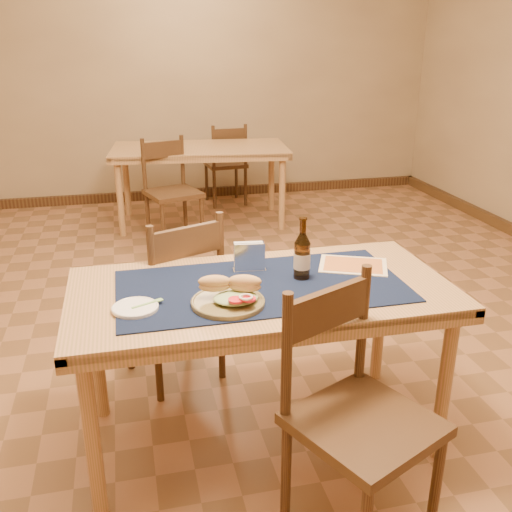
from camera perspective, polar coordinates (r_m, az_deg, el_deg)
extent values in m
cube|color=#926140|center=(3.45, -2.70, -9.31)|extent=(6.00, 7.00, 0.02)
cube|color=tan|center=(6.47, -9.01, 17.87)|extent=(6.00, 0.02, 2.80)
cylinder|color=tan|center=(2.28, -16.08, -17.01)|extent=(0.06, 0.06, 0.71)
cylinder|color=tan|center=(2.59, 18.33, -12.24)|extent=(0.06, 0.06, 0.71)
cylinder|color=tan|center=(2.82, -15.66, -9.07)|extent=(0.06, 0.06, 0.71)
cylinder|color=tan|center=(3.07, 12.29, -6.08)|extent=(0.06, 0.06, 0.71)
cube|color=tan|center=(2.41, 0.55, -3.49)|extent=(1.60, 0.80, 0.04)
cube|color=black|center=(2.40, 0.55, -2.99)|extent=(1.20, 0.60, 0.01)
cube|color=#483119|center=(6.64, -8.32, 6.15)|extent=(6.00, 0.06, 0.10)
cylinder|color=tan|center=(5.37, -13.44, 5.60)|extent=(0.06, 0.06, 0.71)
cylinder|color=tan|center=(5.41, 2.61, 6.27)|extent=(0.06, 0.06, 0.71)
cylinder|color=tan|center=(6.01, -12.83, 7.29)|extent=(0.06, 0.06, 0.71)
cylinder|color=tan|center=(6.05, 1.55, 7.88)|extent=(0.06, 0.06, 0.71)
cube|color=tan|center=(5.58, -5.65, 10.60)|extent=(1.74, 1.00, 0.04)
cylinder|color=#483119|center=(3.35, -6.82, -5.72)|extent=(0.04, 0.04, 0.46)
cylinder|color=#483119|center=(3.22, -12.67, -7.32)|extent=(0.04, 0.04, 0.46)
cylinder|color=#483119|center=(3.06, -3.47, -8.31)|extent=(0.04, 0.04, 0.46)
cylinder|color=#483119|center=(2.92, -9.77, -10.25)|extent=(0.04, 0.04, 0.46)
cube|color=#483119|center=(3.03, -8.41, -3.98)|extent=(0.56, 0.56, 0.04)
cube|color=#483119|center=(2.73, -6.94, 1.44)|extent=(0.36, 0.17, 0.14)
cylinder|color=#483119|center=(2.86, -3.56, -0.17)|extent=(0.04, 0.04, 0.47)
cylinder|color=#483119|center=(2.70, -10.28, -1.80)|extent=(0.04, 0.04, 0.47)
cylinder|color=#483119|center=(2.28, 17.56, -21.01)|extent=(0.04, 0.04, 0.47)
cylinder|color=#483119|center=(2.24, 3.02, -20.80)|extent=(0.04, 0.04, 0.47)
cylinder|color=#483119|center=(2.45, 10.02, -16.87)|extent=(0.04, 0.04, 0.47)
cube|color=#483119|center=(2.10, 10.79, -16.23)|extent=(0.59, 0.59, 0.04)
cube|color=#483119|center=(2.02, 7.23, -5.27)|extent=(0.36, 0.19, 0.15)
cylinder|color=#483119|center=(1.96, 3.08, -10.14)|extent=(0.04, 0.04, 0.49)
cylinder|color=#483119|center=(2.20, 10.61, -6.81)|extent=(0.04, 0.04, 0.49)
cylinder|color=#483119|center=(4.90, -9.28, 2.87)|extent=(0.04, 0.04, 0.46)
cylinder|color=#483119|center=(5.03, -5.42, 3.55)|extent=(0.04, 0.04, 0.46)
cylinder|color=#483119|center=(5.22, -10.76, 3.93)|extent=(0.04, 0.04, 0.46)
cylinder|color=#483119|center=(5.35, -7.10, 4.55)|extent=(0.04, 0.04, 0.46)
cube|color=#483119|center=(5.06, -8.27, 6.21)|extent=(0.53, 0.53, 0.04)
cube|color=#483119|center=(5.16, -9.32, 10.47)|extent=(0.36, 0.14, 0.14)
cylinder|color=#483119|center=(5.12, -11.15, 8.89)|extent=(0.04, 0.04, 0.47)
cylinder|color=#483119|center=(5.25, -7.37, 9.40)|extent=(0.04, 0.04, 0.47)
cylinder|color=#483119|center=(6.57, -1.98, 7.71)|extent=(0.03, 0.03, 0.44)
cylinder|color=#483119|center=(6.48, -4.97, 7.46)|extent=(0.03, 0.03, 0.44)
cylinder|color=#483119|center=(6.24, -1.06, 7.01)|extent=(0.03, 0.03, 0.44)
cylinder|color=#483119|center=(6.15, -4.18, 6.75)|extent=(0.03, 0.03, 0.44)
cube|color=#483119|center=(6.31, -3.09, 9.17)|extent=(0.44, 0.44, 0.04)
cube|color=#483119|center=(6.07, -2.67, 11.97)|extent=(0.35, 0.06, 0.14)
cylinder|color=#483119|center=(6.14, -1.06, 10.99)|extent=(0.03, 0.03, 0.45)
cylinder|color=#483119|center=(6.05, -4.27, 10.78)|extent=(0.03, 0.03, 0.45)
cylinder|color=brown|center=(2.23, -2.82, -4.65)|extent=(0.29, 0.29, 0.02)
torus|color=brown|center=(2.23, -2.82, -4.51)|extent=(0.29, 0.29, 0.01)
ellipsoid|color=#A8BA80|center=(2.21, -2.05, -4.20)|extent=(0.18, 0.14, 0.03)
ellipsoid|color=tan|center=(2.24, -4.18, -2.79)|extent=(0.13, 0.07, 0.07)
ellipsoid|color=tan|center=(2.23, -1.12, -2.80)|extent=(0.14, 0.09, 0.07)
cylinder|color=red|center=(2.15, -2.03, -4.41)|extent=(0.06, 0.06, 0.01)
cylinder|color=red|center=(2.16, -0.72, -4.32)|extent=(0.05, 0.05, 0.01)
torus|color=silver|center=(2.15, -1.01, -4.11)|extent=(0.05, 0.05, 0.01)
cylinder|color=white|center=(2.24, -11.99, -5.09)|extent=(0.18, 0.18, 0.01)
torus|color=white|center=(2.24, -12.00, -4.98)|extent=(0.18, 0.18, 0.01)
cube|color=#83C46B|center=(2.24, -11.16, -4.79)|extent=(0.10, 0.05, 0.00)
cube|color=#83C46B|center=(2.27, -9.69, -4.37)|extent=(0.04, 0.03, 0.00)
cylinder|color=#482A0D|center=(2.45, 4.61, -0.46)|extent=(0.07, 0.07, 0.16)
cone|color=#482A0D|center=(2.42, 4.68, 1.74)|extent=(0.07, 0.07, 0.04)
cylinder|color=#482A0D|center=(2.40, 4.72, 2.93)|extent=(0.03, 0.03, 0.06)
cylinder|color=#482A0D|center=(2.39, 4.74, 3.75)|extent=(0.03, 0.03, 0.01)
cylinder|color=beige|center=(2.45, 4.61, -0.46)|extent=(0.07, 0.07, 0.07)
cube|color=white|center=(2.56, -0.66, -1.34)|extent=(0.15, 0.07, 0.00)
cube|color=white|center=(2.51, -0.61, -0.18)|extent=(0.13, 0.02, 0.12)
cube|color=white|center=(2.55, -0.73, 0.19)|extent=(0.13, 0.02, 0.12)
cube|color=silver|center=(2.53, -0.67, -0.10)|extent=(0.13, 0.05, 0.11)
cube|color=#407CCF|center=(2.51, -0.62, -0.01)|extent=(0.09, 0.01, 0.04)
cube|color=beige|center=(2.64, 9.69, -0.92)|extent=(0.37, 0.32, 0.00)
cube|color=#BF6A31|center=(2.64, 9.70, -0.86)|extent=(0.31, 0.27, 0.00)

